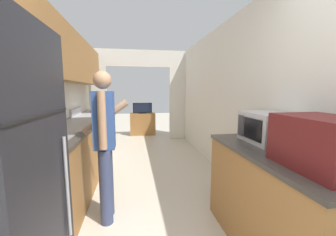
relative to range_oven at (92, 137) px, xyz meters
name	(u,v)px	position (x,y,z in m)	size (l,w,h in m)	color
wall_left	(50,79)	(-0.25, -1.29, 1.10)	(0.38, 7.56, 2.50)	silver
wall_right	(244,102)	(2.36, -1.73, 0.79)	(0.06, 7.56, 2.50)	silver
wall_far_with_doorway	(139,89)	(1.01, 1.49, 0.99)	(3.04, 0.06, 2.50)	silver
counter_left	(80,150)	(-0.01, -0.96, 0.00)	(0.62, 3.96, 0.91)	#9E6B38
counter_right	(276,204)	(2.03, -2.89, -0.01)	(0.62, 1.44, 0.91)	#9E6B38
range_oven	(92,137)	(0.00, 0.00, 0.00)	(0.66, 0.73, 1.05)	#B7B7BC
person	(105,143)	(0.55, -2.14, 0.40)	(0.51, 0.37, 1.61)	#384266
suitcase	(323,143)	(2.03, -3.26, 0.62)	(0.40, 0.55, 0.34)	#5B1919
microwave	(268,128)	(2.12, -2.59, 0.59)	(0.38, 0.47, 0.29)	#B7B7BC
tv_cabinet	(143,124)	(1.13, 2.18, -0.12)	(0.78, 0.42, 0.68)	#9E6B38
television	(142,108)	(1.13, 2.14, 0.38)	(0.59, 0.16, 0.33)	black
knife	(93,112)	(-0.09, 0.62, 0.46)	(0.17, 0.32, 0.02)	#B7B7BC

